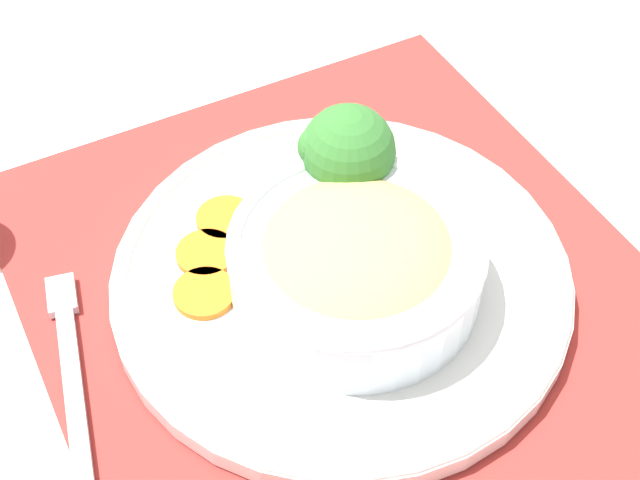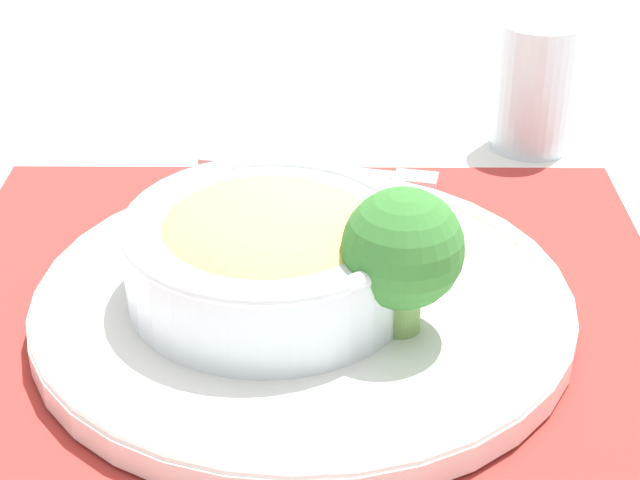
# 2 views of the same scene
# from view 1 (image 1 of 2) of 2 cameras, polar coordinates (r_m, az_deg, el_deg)

# --- Properties ---
(ground_plane) EXTENTS (4.00, 4.00, 0.00)m
(ground_plane) POSITION_cam_1_polar(r_m,az_deg,el_deg) (0.64, 1.34, -3.08)
(ground_plane) COLOR white
(placemat) EXTENTS (0.43, 0.47, 0.00)m
(placemat) POSITION_cam_1_polar(r_m,az_deg,el_deg) (0.64, 1.34, -2.97)
(placemat) COLOR #B2332D
(placemat) RESTS_ON ground_plane
(plate) EXTENTS (0.32, 0.32, 0.02)m
(plate) POSITION_cam_1_polar(r_m,az_deg,el_deg) (0.63, 1.37, -2.22)
(plate) COLOR white
(plate) RESTS_ON placemat
(bowl) EXTENTS (0.17, 0.17, 0.06)m
(bowl) POSITION_cam_1_polar(r_m,az_deg,el_deg) (0.59, 2.24, -1.35)
(bowl) COLOR silver
(bowl) RESTS_ON plate
(broccoli_floret) EXTENTS (0.07, 0.07, 0.09)m
(broccoli_floret) POSITION_cam_1_polar(r_m,az_deg,el_deg) (0.63, 1.75, 5.64)
(broccoli_floret) COLOR #759E51
(broccoli_floret) RESTS_ON plate
(carrot_slice_near) EXTENTS (0.04, 0.04, 0.01)m
(carrot_slice_near) POSITION_cam_1_polar(r_m,az_deg,el_deg) (0.66, -6.07, 1.37)
(carrot_slice_near) COLOR orange
(carrot_slice_near) RESTS_ON plate
(carrot_slice_middle) EXTENTS (0.04, 0.04, 0.01)m
(carrot_slice_middle) POSITION_cam_1_polar(r_m,az_deg,el_deg) (0.64, -7.29, -0.87)
(carrot_slice_middle) COLOR orange
(carrot_slice_middle) RESTS_ON plate
(carrot_slice_far) EXTENTS (0.04, 0.04, 0.01)m
(carrot_slice_far) POSITION_cam_1_polar(r_m,az_deg,el_deg) (0.62, -7.41, -3.40)
(carrot_slice_far) COLOR orange
(carrot_slice_far) RESTS_ON plate
(fork) EXTENTS (0.05, 0.18, 0.01)m
(fork) POSITION_cam_1_polar(r_m,az_deg,el_deg) (0.62, -15.76, -7.38)
(fork) COLOR silver
(fork) RESTS_ON placemat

